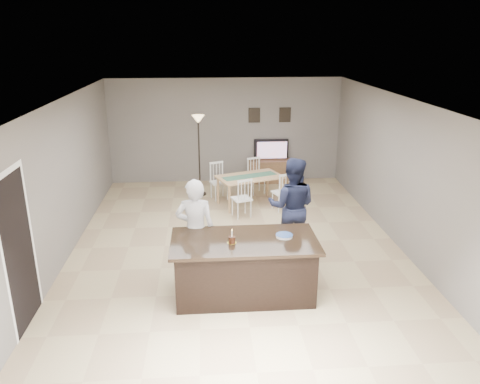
{
  "coord_description": "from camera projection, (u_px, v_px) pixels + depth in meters",
  "views": [
    {
      "loc": [
        -0.54,
        -8.01,
        3.76
      ],
      "look_at": [
        0.05,
        -0.3,
        1.13
      ],
      "focal_mm": 35.0,
      "sensor_mm": 36.0,
      "label": 1
    }
  ],
  "objects": [
    {
      "name": "plate_stack",
      "position": [
        284.0,
        236.0,
        6.91
      ],
      "size": [
        0.25,
        0.25,
        0.04
      ],
      "color": "white",
      "rests_on": "kitchen_island"
    },
    {
      "name": "television",
      "position": [
        272.0,
        150.0,
        12.25
      ],
      "size": [
        0.91,
        0.12,
        0.53
      ],
      "primitive_type": "imported",
      "rotation": [
        0.0,
        0.0,
        3.14
      ],
      "color": "black",
      "rests_on": "tv_console"
    },
    {
      "name": "tv_screen_glow",
      "position": [
        272.0,
        150.0,
        12.17
      ],
      "size": [
        0.78,
        0.0,
        0.78
      ],
      "primitive_type": "plane",
      "rotation": [
        1.57,
        0.0,
        3.14
      ],
      "color": "#F5571B",
      "rests_on": "tv_console"
    },
    {
      "name": "dining_table",
      "position": [
        250.0,
        181.0,
        10.68
      ],
      "size": [
        1.84,
        1.99,
        0.88
      ],
      "rotation": [
        0.0,
        0.0,
        0.36
      ],
      "color": "tan",
      "rests_on": "floor"
    },
    {
      "name": "floor_lamp",
      "position": [
        199.0,
        134.0,
        11.0
      ],
      "size": [
        0.29,
        0.29,
        1.95
      ],
      "color": "black",
      "rests_on": "floor"
    },
    {
      "name": "doorway",
      "position": [
        17.0,
        238.0,
        6.02
      ],
      "size": [
        0.0,
        2.1,
        2.65
      ],
      "color": "black",
      "rests_on": "floor"
    },
    {
      "name": "man",
      "position": [
        292.0,
        207.0,
        8.18
      ],
      "size": [
        1.0,
        0.87,
        1.77
      ],
      "primitive_type": "imported",
      "rotation": [
        0.0,
        0.0,
        2.88
      ],
      "color": "#161A32",
      "rests_on": "floor"
    },
    {
      "name": "picture_frames",
      "position": [
        270.0,
        115.0,
        12.09
      ],
      "size": [
        1.1,
        0.02,
        0.38
      ],
      "color": "black",
      "rests_on": "room_shell"
    },
    {
      "name": "floor",
      "position": [
        236.0,
        243.0,
        8.82
      ],
      "size": [
        8.0,
        8.0,
        0.0
      ],
      "primitive_type": "plane",
      "color": "tan",
      "rests_on": "ground"
    },
    {
      "name": "birthday_cake",
      "position": [
        232.0,
        240.0,
        6.71
      ],
      "size": [
        0.14,
        0.14,
        0.21
      ],
      "color": "gold",
      "rests_on": "kitchen_island"
    },
    {
      "name": "woman",
      "position": [
        195.0,
        230.0,
        7.32
      ],
      "size": [
        0.64,
        0.45,
        1.67
      ],
      "primitive_type": "imported",
      "rotation": [
        0.0,
        0.0,
        3.06
      ],
      "color": "#AFAFB4",
      "rests_on": "floor"
    },
    {
      "name": "kitchen_island",
      "position": [
        244.0,
        267.0,
        6.97
      ],
      "size": [
        2.15,
        1.1,
        0.9
      ],
      "color": "black",
      "rests_on": "floor"
    },
    {
      "name": "tv_console",
      "position": [
        271.0,
        171.0,
        12.37
      ],
      "size": [
        1.2,
        0.4,
        0.6
      ],
      "primitive_type": "cube",
      "color": "brown",
      "rests_on": "floor"
    },
    {
      "name": "room_shell",
      "position": [
        236.0,
        157.0,
        8.28
      ],
      "size": [
        8.0,
        8.0,
        8.0
      ],
      "color": "slate",
      "rests_on": "floor"
    }
  ]
}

